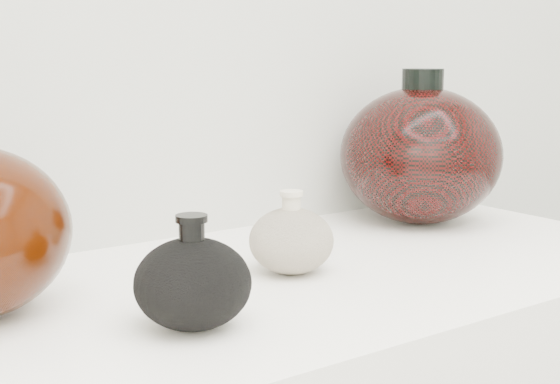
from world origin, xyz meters
TOP-DOWN VIEW (x-y plane):
  - black_gourd_vase at (-0.12, 0.85)m, footprint 0.12×0.12m
  - cream_gourd_vase at (0.07, 0.95)m, footprint 0.13×0.13m
  - right_round_pot at (0.41, 1.07)m, footprint 0.27×0.27m

SIDE VIEW (x-z plane):
  - cream_gourd_vase at x=0.07m, z-range 0.89..0.99m
  - black_gourd_vase at x=-0.12m, z-range 0.89..1.00m
  - right_round_pot at x=0.41m, z-range 0.89..1.13m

